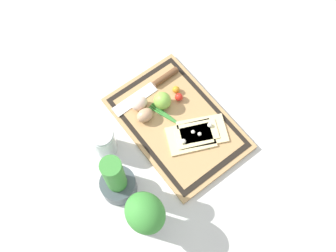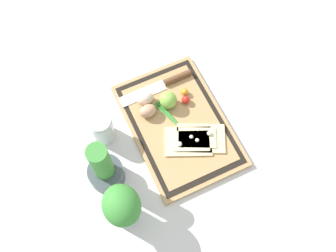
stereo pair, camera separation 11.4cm
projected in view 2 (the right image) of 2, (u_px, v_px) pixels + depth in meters
ground_plane at (178, 126)px, 1.32m from camera, size 6.00×6.00×0.00m
cutting_board at (178, 125)px, 1.31m from camera, size 0.45×0.31×0.02m
pizza_slice_near at (200, 138)px, 1.27m from camera, size 0.16×0.19×0.02m
pizza_slice_far at (188, 142)px, 1.27m from camera, size 0.15×0.18×0.02m
knife at (167, 82)px, 1.35m from camera, size 0.04×0.27×0.02m
egg_brown at (148, 111)px, 1.29m from camera, size 0.04×0.06×0.04m
egg_pink at (146, 99)px, 1.31m from camera, size 0.04×0.06×0.04m
lime at (169, 100)px, 1.30m from camera, size 0.06×0.06×0.06m
cherry_tomato_red at (186, 100)px, 1.32m from camera, size 0.03×0.03×0.03m
cherry_tomato_yellow at (185, 92)px, 1.33m from camera, size 0.02×0.02×0.02m
scallion_bunch at (182, 127)px, 1.29m from camera, size 0.24×0.09×0.01m
herb_pot at (104, 170)px, 1.17m from camera, size 0.11×0.11×0.23m
sauce_jar at (102, 129)px, 1.26m from camera, size 0.08×0.08×0.11m
herb_glass at (123, 208)px, 1.09m from camera, size 0.12×0.11×0.19m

